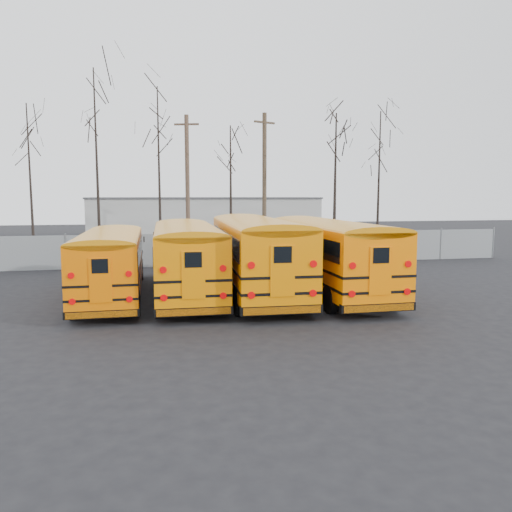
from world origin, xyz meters
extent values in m
plane|color=black|center=(0.00, 0.00, 0.00)|extent=(120.00, 120.00, 0.00)
cube|color=gray|center=(0.00, 12.00, 1.00)|extent=(40.00, 0.04, 2.00)
cube|color=#B9B8B3|center=(2.00, 32.00, 2.00)|extent=(22.00, 8.00, 4.00)
cylinder|color=black|center=(-5.74, -0.50, 0.47)|extent=(0.27, 0.94, 0.94)
cylinder|color=black|center=(-3.62, -0.48, 0.47)|extent=(0.27, 0.94, 0.94)
cylinder|color=black|center=(-5.81, 7.39, 0.47)|extent=(0.27, 0.94, 0.94)
cylinder|color=black|center=(-3.69, 7.41, 0.47)|extent=(0.27, 0.94, 0.94)
cube|color=#EA6501|center=(-4.71, 2.56, 1.57)|extent=(2.43, 8.76, 2.21)
cube|color=#EA6501|center=(-4.75, 7.72, 0.94)|extent=(2.13, 1.62, 0.94)
cube|color=black|center=(-4.70, 2.37, 2.07)|extent=(2.45, 7.82, 0.66)
cube|color=black|center=(-4.71, 3.36, 0.89)|extent=(2.47, 10.37, 0.08)
cube|color=black|center=(-4.71, 3.36, 1.36)|extent=(2.47, 10.37, 0.08)
cube|color=black|center=(-4.67, -1.71, 0.42)|extent=(2.41, 0.23, 0.26)
cube|color=black|center=(-4.76, 8.48, 0.42)|extent=(2.26, 0.21, 0.24)
cube|color=#EA6501|center=(-4.67, -1.82, 1.55)|extent=(0.70, 0.04, 1.46)
cylinder|color=#B20505|center=(-5.56, -1.84, 0.89)|extent=(0.21, 0.04, 0.21)
cylinder|color=#B20505|center=(-3.77, -1.82, 0.89)|extent=(0.21, 0.04, 0.21)
cylinder|color=#B20505|center=(-5.56, -1.84, 1.74)|extent=(0.21, 0.04, 0.21)
cylinder|color=#B20505|center=(-3.77, -1.82, 1.74)|extent=(0.21, 0.04, 0.21)
cylinder|color=black|center=(-2.84, -0.74, 0.51)|extent=(0.30, 1.02, 1.02)
cylinder|color=black|center=(-0.53, -0.77, 0.51)|extent=(0.30, 1.02, 1.02)
cylinder|color=black|center=(-2.72, 7.84, 0.51)|extent=(0.30, 1.02, 1.02)
cylinder|color=black|center=(-0.41, 7.81, 0.51)|extent=(0.30, 1.02, 1.02)
cube|color=orange|center=(-1.64, 2.57, 1.71)|extent=(2.68, 9.53, 2.40)
cube|color=orange|center=(-1.56, 8.18, 1.02)|extent=(2.32, 1.77, 1.02)
cube|color=black|center=(-1.64, 2.36, 2.25)|extent=(2.71, 8.51, 0.71)
cube|color=black|center=(-1.63, 3.44, 0.97)|extent=(2.73, 11.29, 0.09)
cube|color=black|center=(-1.63, 3.44, 1.48)|extent=(2.73, 11.29, 0.09)
cube|color=black|center=(-1.70, -2.08, 0.46)|extent=(2.62, 0.26, 0.29)
cube|color=black|center=(-1.55, 9.00, 0.46)|extent=(2.45, 0.24, 0.27)
cube|color=orange|center=(-1.70, -2.19, 1.68)|extent=(0.77, 0.05, 1.58)
cylinder|color=#B20505|center=(-2.67, -2.19, 0.97)|extent=(0.23, 0.04, 0.22)
cylinder|color=#B20505|center=(-0.73, -2.21, 0.97)|extent=(0.23, 0.04, 0.22)
cylinder|color=#B20505|center=(-2.67, -2.19, 1.89)|extent=(0.23, 0.04, 0.22)
cylinder|color=#B20505|center=(-0.73, -2.21, 1.89)|extent=(0.23, 0.04, 0.22)
cylinder|color=black|center=(-0.02, -1.11, 0.55)|extent=(0.34, 1.10, 1.10)
cylinder|color=black|center=(2.46, -1.19, 0.55)|extent=(0.34, 1.10, 1.10)
cylinder|color=black|center=(0.25, 8.08, 0.55)|extent=(0.34, 1.10, 1.10)
cylinder|color=black|center=(2.73, 8.01, 0.55)|extent=(0.34, 1.10, 1.10)
cube|color=orange|center=(1.32, 2.41, 1.84)|extent=(3.03, 10.26, 2.57)
cube|color=orange|center=(1.50, 8.43, 1.10)|extent=(2.52, 1.93, 1.10)
cube|color=black|center=(1.32, 2.19, 2.41)|extent=(3.05, 9.17, 0.77)
cube|color=black|center=(1.35, 3.34, 1.04)|extent=(3.12, 12.15, 0.10)
cube|color=black|center=(1.35, 3.34, 1.59)|extent=(3.12, 12.15, 0.10)
cube|color=black|center=(1.18, -2.57, 0.49)|extent=(2.81, 0.32, 0.31)
cube|color=black|center=(1.53, 9.31, 0.49)|extent=(2.63, 0.30, 0.28)
cube|color=orange|center=(1.18, -2.69, 1.81)|extent=(0.82, 0.07, 1.70)
cylinder|color=#B20505|center=(0.14, -2.68, 1.04)|extent=(0.24, 0.05, 0.24)
cylinder|color=#B20505|center=(2.22, -2.74, 1.04)|extent=(0.24, 0.05, 0.24)
cylinder|color=#B20505|center=(0.14, -2.68, 2.03)|extent=(0.24, 0.05, 0.24)
cylinder|color=#B20505|center=(2.22, -2.74, 2.03)|extent=(0.24, 0.05, 0.24)
cylinder|color=black|center=(3.30, -1.46, 0.53)|extent=(0.30, 1.06, 1.06)
cylinder|color=black|center=(5.70, -1.44, 0.53)|extent=(0.30, 1.06, 1.06)
cylinder|color=black|center=(3.24, 7.45, 0.53)|extent=(0.30, 1.06, 1.06)
cylinder|color=black|center=(5.64, 7.46, 0.53)|extent=(0.30, 1.06, 1.06)
cube|color=#FF7302|center=(4.48, 1.99, 1.78)|extent=(2.72, 9.88, 2.49)
cube|color=#FF7302|center=(4.44, 7.82, 1.06)|extent=(2.40, 1.82, 1.06)
cube|color=black|center=(4.48, 1.78, 2.33)|extent=(2.75, 8.82, 0.74)
cube|color=black|center=(4.47, 2.90, 1.01)|extent=(2.76, 11.70, 0.10)
cube|color=black|center=(4.47, 2.90, 1.54)|extent=(2.76, 11.70, 0.10)
cube|color=black|center=(4.51, -2.83, 0.48)|extent=(2.72, 0.25, 0.30)
cube|color=black|center=(4.43, 8.67, 0.48)|extent=(2.55, 0.23, 0.28)
cube|color=#FF7302|center=(4.51, -2.95, 1.75)|extent=(0.80, 0.05, 1.64)
cylinder|color=#B20505|center=(3.50, -2.96, 1.01)|extent=(0.23, 0.04, 0.23)
cylinder|color=#B20505|center=(5.52, -2.95, 1.01)|extent=(0.23, 0.04, 0.23)
cylinder|color=#B20505|center=(3.50, -2.96, 1.96)|extent=(0.23, 0.04, 0.23)
cylinder|color=#B20505|center=(5.52, -2.95, 1.96)|extent=(0.23, 0.04, 0.23)
cylinder|color=brown|center=(-0.53, 18.34, 5.00)|extent=(0.31, 0.31, 10.01)
cube|color=brown|center=(-0.53, 18.34, 9.34)|extent=(1.75, 0.62, 0.13)
cylinder|color=#483828|center=(5.19, 18.42, 5.17)|extent=(0.32, 0.32, 10.34)
cube|color=#483828|center=(5.19, 18.42, 9.65)|extent=(1.73, 0.88, 0.14)
cone|color=black|center=(-10.56, 15.59, 4.99)|extent=(0.26, 0.26, 9.99)
cone|color=black|center=(-6.67, 17.31, 6.35)|extent=(0.26, 0.26, 12.71)
cone|color=black|center=(-2.55, 16.59, 5.76)|extent=(0.26, 0.26, 11.52)
cone|color=black|center=(2.28, 16.03, 4.52)|extent=(0.26, 0.26, 9.03)
cone|color=black|center=(9.92, 16.14, 5.06)|extent=(0.26, 0.26, 10.11)
cone|color=black|center=(13.26, 16.03, 5.17)|extent=(0.26, 0.26, 10.34)
camera|label=1|loc=(-2.88, -18.37, 4.26)|focal=35.00mm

